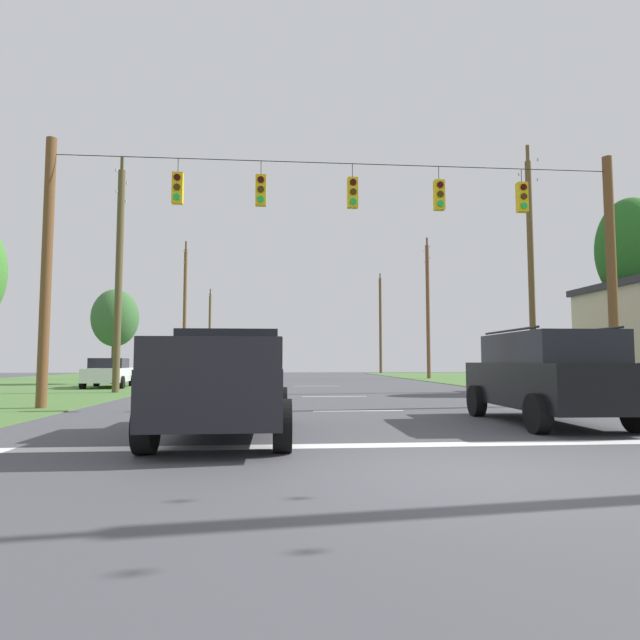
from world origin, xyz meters
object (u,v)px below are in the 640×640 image
(utility_pole_mid_right, at_px, (531,267))
(utility_pole_near_left, at_px, (380,324))
(distant_car_crossing_white, at_px, (109,372))
(tree_roadside_left, at_px, (632,251))
(utility_pole_distant_left, at_px, (210,332))
(suv_black, at_px, (546,375))
(utility_pole_far_left, at_px, (119,274))
(utility_pole_far_right, at_px, (428,308))
(pickup_truck, at_px, (227,383))
(utility_pole_distant_right, at_px, (185,309))
(tree_roadside_right, at_px, (115,318))
(overhead_signal_span, at_px, (344,257))

(utility_pole_mid_right, height_order, utility_pole_near_left, utility_pole_mid_right)
(distant_car_crossing_white, distance_m, tree_roadside_left, 25.64)
(utility_pole_near_left, bearing_deg, distant_car_crossing_white, -122.75)
(utility_pole_distant_left, bearing_deg, suv_black, -74.76)
(utility_pole_far_left, bearing_deg, utility_pole_far_right, 42.59)
(utility_pole_distant_left, bearing_deg, pickup_truck, -82.74)
(distant_car_crossing_white, height_order, utility_pole_distant_left, utility_pole_distant_left)
(utility_pole_distant_right, distance_m, tree_roadside_right, 9.73)
(tree_roadside_right, bearing_deg, overhead_signal_span, -55.08)
(utility_pole_far_right, bearing_deg, tree_roadside_left, -78.73)
(pickup_truck, distance_m, utility_pole_near_left, 52.15)
(utility_pole_mid_right, bearing_deg, utility_pole_far_left, 179.76)
(pickup_truck, relative_size, suv_black, 1.12)
(utility_pole_far_right, height_order, tree_roadside_right, utility_pole_far_right)
(suv_black, distance_m, distant_car_crossing_white, 22.35)
(utility_pole_far_left, bearing_deg, utility_pole_near_left, 62.76)
(utility_pole_near_left, bearing_deg, utility_pole_distant_right, -136.09)
(overhead_signal_span, relative_size, distant_car_crossing_white, 3.98)
(utility_pole_far_left, relative_size, utility_pole_distant_left, 1.11)
(distant_car_crossing_white, bearing_deg, utility_pole_near_left, 57.25)
(distant_car_crossing_white, distance_m, tree_roadside_right, 5.45)
(utility_pole_far_left, bearing_deg, overhead_signal_span, -40.69)
(utility_pole_far_right, distance_m, utility_pole_near_left, 19.37)
(distant_car_crossing_white, xyz_separation_m, utility_pole_far_left, (1.70, -4.67, 4.35))
(pickup_truck, bearing_deg, utility_pole_mid_right, 46.89)
(distant_car_crossing_white, xyz_separation_m, tree_roadside_left, (24.26, -6.26, 5.45))
(utility_pole_distant_right, bearing_deg, utility_pole_distant_left, 90.59)
(tree_roadside_right, bearing_deg, suv_black, -54.05)
(utility_pole_mid_right, distance_m, utility_pole_near_left, 36.72)
(pickup_truck, height_order, utility_pole_far_right, utility_pole_far_right)
(pickup_truck, distance_m, tree_roadside_right, 24.45)
(utility_pole_distant_left, bearing_deg, utility_pole_distant_right, -89.41)
(utility_pole_distant_left, xyz_separation_m, tree_roadside_right, (-2.35, -26.87, -0.65))
(overhead_signal_span, relative_size, tree_roadside_right, 3.12)
(utility_pole_mid_right, relative_size, utility_pole_far_right, 1.03)
(overhead_signal_span, height_order, pickup_truck, overhead_signal_span)
(suv_black, relative_size, utility_pole_near_left, 0.42)
(utility_pole_distant_left, height_order, tree_roadside_right, utility_pole_distant_left)
(utility_pole_far_right, height_order, utility_pole_near_left, utility_pole_near_left)
(overhead_signal_span, distance_m, tree_roadside_right, 20.34)
(overhead_signal_span, distance_m, pickup_truck, 7.60)
(suv_black, distance_m, tree_roadside_right, 26.55)
(distant_car_crossing_white, relative_size, tree_roadside_right, 0.78)
(tree_roadside_left, bearing_deg, suv_black, -132.28)
(utility_pole_far_left, bearing_deg, distant_car_crossing_white, 109.99)
(utility_pole_mid_right, bearing_deg, distant_car_crossing_white, 166.85)
(utility_pole_distant_right, bearing_deg, utility_pole_mid_right, -44.27)
(pickup_truck, bearing_deg, utility_pole_distant_right, 100.87)
(pickup_truck, relative_size, utility_pole_far_right, 0.48)
(utility_pole_mid_right, bearing_deg, tree_roadside_right, 156.97)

